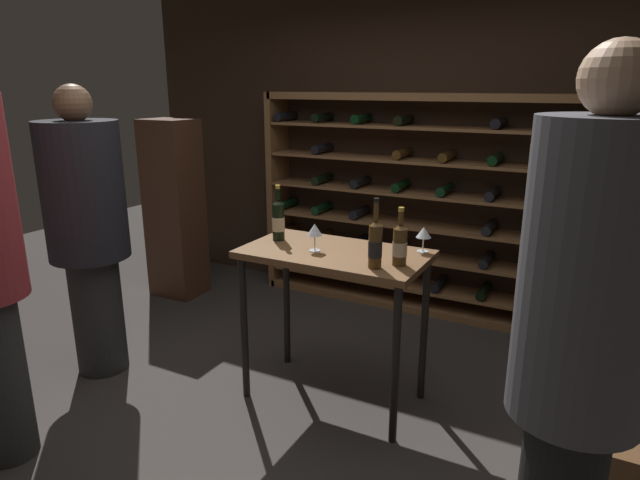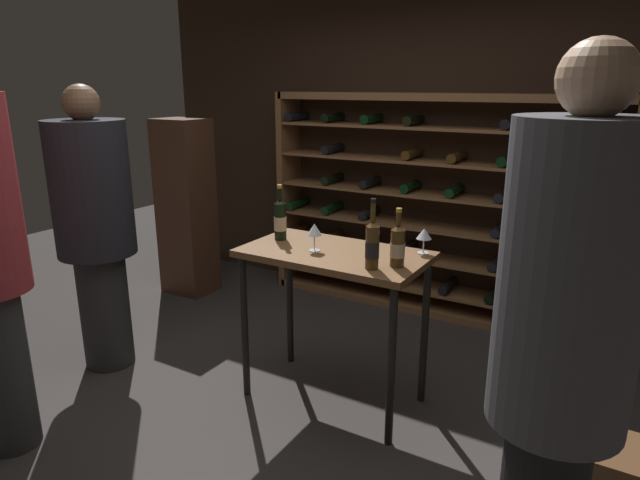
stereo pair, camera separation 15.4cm
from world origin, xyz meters
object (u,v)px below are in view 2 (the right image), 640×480
at_px(person_host_in_suit, 562,348).
at_px(wine_bottle_black_capsule, 398,246).
at_px(wine_rack, 433,209).
at_px(wine_bottle_green_slim, 280,219).
at_px(display_cabinet, 186,208).
at_px(wine_glass_stemmed_left, 424,235).
at_px(wine_glass_stemmed_center, 314,231).
at_px(person_guest_blue_shirt, 95,220).
at_px(wine_bottle_gold_foil, 372,245).
at_px(tasting_table, 334,271).

distance_m(person_host_in_suit, wine_bottle_black_capsule, 1.29).
xyz_separation_m(wine_rack, wine_bottle_black_capsule, (0.40, -1.69, 0.17)).
xyz_separation_m(wine_rack, wine_bottle_green_slim, (-0.43, -1.57, 0.19)).
bearing_deg(wine_bottle_green_slim, wine_rack, 74.60).
xyz_separation_m(display_cabinet, wine_glass_stemmed_left, (2.53, -0.70, 0.27)).
bearing_deg(wine_rack, wine_glass_stemmed_center, -94.30).
xyz_separation_m(person_guest_blue_shirt, wine_bottle_green_slim, (1.16, 0.46, 0.05)).
distance_m(display_cabinet, wine_glass_stemmed_center, 2.22).
relative_size(person_host_in_suit, wine_bottle_green_slim, 5.83).
bearing_deg(wine_glass_stemmed_left, person_guest_blue_shirt, -162.45).
xyz_separation_m(wine_rack, person_guest_blue_shirt, (-1.59, -2.04, 0.14)).
bearing_deg(wine_bottle_gold_foil, wine_rack, 99.44).
relative_size(wine_bottle_green_slim, wine_glass_stemmed_center, 2.13).
relative_size(tasting_table, wine_bottle_gold_foil, 2.87).
bearing_deg(wine_bottle_black_capsule, wine_bottle_gold_foil, -133.64).
xyz_separation_m(wine_rack, wine_bottle_gold_foil, (0.30, -1.79, 0.19)).
distance_m(wine_bottle_gold_foil, wine_glass_stemmed_center, 0.44).
distance_m(wine_rack, wine_bottle_black_capsule, 1.74).
xyz_separation_m(tasting_table, wine_glass_stemmed_center, (-0.10, -0.05, 0.25)).
bearing_deg(wine_bottle_black_capsule, wine_rack, 103.23).
xyz_separation_m(wine_bottle_green_slim, wine_bottle_black_capsule, (0.83, -0.11, -0.01)).
bearing_deg(wine_glass_stemmed_center, display_cabinet, 153.65).
bearing_deg(display_cabinet, person_guest_blue_shirt, -69.31).
xyz_separation_m(wine_bottle_black_capsule, wine_glass_stemmed_center, (-0.52, 0.01, 0.01)).
height_order(person_guest_blue_shirt, person_host_in_suit, person_host_in_suit).
distance_m(tasting_table, person_guest_blue_shirt, 1.63).
relative_size(person_host_in_suit, wine_glass_stemmed_center, 12.40).
bearing_deg(tasting_table, wine_bottle_black_capsule, -9.09).
xyz_separation_m(person_host_in_suit, wine_bottle_green_slim, (-1.75, 1.02, -0.03)).
relative_size(person_guest_blue_shirt, person_host_in_suit, 0.94).
height_order(wine_rack, wine_glass_stemmed_center, wine_rack).
distance_m(wine_bottle_gold_foil, wine_glass_stemmed_left, 0.42).
relative_size(display_cabinet, wine_bottle_gold_foil, 4.28).
xyz_separation_m(tasting_table, person_guest_blue_shirt, (-1.57, -0.42, 0.20)).
bearing_deg(wine_rack, wine_bottle_gold_foil, -80.56).
xyz_separation_m(display_cabinet, wine_glass_stemmed_center, (1.97, -0.98, 0.28)).
bearing_deg(wine_bottle_green_slim, person_host_in_suit, -30.19).
xyz_separation_m(person_guest_blue_shirt, wine_bottle_gold_foil, (1.89, 0.25, 0.05)).
relative_size(wine_rack, wine_bottle_green_slim, 8.35).
bearing_deg(wine_rack, wine_bottle_black_capsule, -76.77).
distance_m(person_guest_blue_shirt, wine_bottle_black_capsule, 2.02).
xyz_separation_m(wine_rack, person_host_in_suit, (1.32, -2.59, 0.22)).
height_order(display_cabinet, wine_bottle_gold_foil, display_cabinet).
relative_size(tasting_table, display_cabinet, 0.67).
distance_m(person_guest_blue_shirt, wine_glass_stemmed_center, 1.51).
xyz_separation_m(wine_rack, display_cabinet, (-2.10, -0.70, -0.10)).
bearing_deg(tasting_table, wine_glass_stemmed_center, -152.20).
xyz_separation_m(person_host_in_suit, wine_bottle_gold_foil, (-1.02, 0.80, -0.03)).
bearing_deg(wine_glass_stemmed_center, wine_rack, 85.70).
xyz_separation_m(person_guest_blue_shirt, wine_bottle_black_capsule, (1.99, 0.35, 0.04)).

